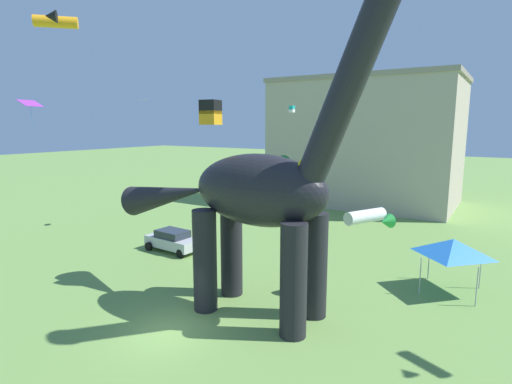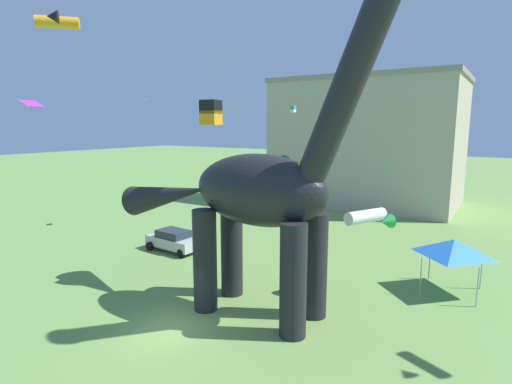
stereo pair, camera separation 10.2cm
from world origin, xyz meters
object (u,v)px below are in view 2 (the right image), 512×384
Objects in this scene: kite_apex at (145,100)px; kite_far_left at (31,103)px; kite_near_high at (56,21)px; kite_mid_right at (307,163)px; kite_mid_center at (370,217)px; festival_canopy_tent at (454,247)px; parked_sedan_left at (173,240)px; kite_high_right at (293,109)px; dinosaur_sculpture at (258,190)px; kite_far_right at (211,112)px.

kite_apex is 14.07m from kite_far_left.
kite_near_high reaches higher than kite_mid_right.
kite_far_left reaches higher than kite_mid_center.
kite_far_left is at bearing -149.38° from festival_canopy_tent.
parked_sedan_left is 7.34× the size of kite_high_right.
parked_sedan_left is at bearing -31.07° from kite_apex.
kite_apex is at bearing 153.33° from dinosaur_sculpture.
kite_high_right is at bearing 119.42° from kite_mid_right.
festival_canopy_tent is 2.22× the size of kite_far_left.
parked_sedan_left is 1.76× the size of kite_mid_right.
kite_mid_center is 18.93m from kite_far_left.
festival_canopy_tent is 10.07m from kite_mid_right.
parked_sedan_left is at bearing -179.67° from kite_mid_center.
kite_mid_center is at bearing 67.28° from kite_mid_right.
dinosaur_sculpture reaches higher than kite_high_right.
dinosaur_sculpture is 12.93× the size of kite_far_right.
kite_apex reaches higher than kite_high_right.
kite_mid_right is at bearing -22.99° from kite_apex.
festival_canopy_tent is 4.98m from kite_mid_center.
dinosaur_sculpture is at bearing -20.26° from kite_far_right.
kite_mid_center is 5.51m from kite_mid_right.
dinosaur_sculpture is 2.64m from kite_mid_right.
kite_far_right is 2.22× the size of kite_high_right.
kite_far_left is at bearing -150.41° from kite_mid_center.
festival_canopy_tent is 2.42× the size of kite_far_right.
kite_near_high is at bearing -121.44° from kite_apex.
kite_near_high is 5.61× the size of kite_high_right.
kite_far_left is (-4.72, -20.92, -0.28)m from kite_high_right.
dinosaur_sculpture reaches higher than parked_sedan_left.
parked_sedan_left is 14.73m from kite_mid_right.
festival_canopy_tent is at bearing 50.65° from kite_mid_right.
kite_far_right is at bearing -29.90° from kite_apex.
dinosaur_sculpture is 11.88× the size of kite_far_left.
kite_high_right is (-7.05, 17.15, 4.41)m from dinosaur_sculpture.
kite_high_right is 0.41× the size of kite_far_left.
kite_mid_right is at bearing -6.82° from kite_near_high.
kite_high_right is 0.24× the size of kite_mid_right.
kite_near_high is at bearing -171.74° from festival_canopy_tent.
kite_mid_center reaches higher than parked_sedan_left.
kite_mid_center is 17.41m from kite_high_right.
kite_apex reaches higher than kite_mid_center.
parked_sedan_left is at bearing 155.53° from dinosaur_sculpture.
kite_mid_center reaches higher than festival_canopy_tent.
kite_near_high reaches higher than kite_far_right.
dinosaur_sculpture reaches higher than kite_far_right.
kite_high_right is (13.57, 13.51, -6.49)m from kite_near_high.
dinosaur_sculpture is 6.65m from kite_mid_center.
dinosaur_sculpture is 18.78× the size of kite_apex.
kite_far_left reaches higher than kite_far_right.
kite_apex reaches higher than festival_canopy_tent.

